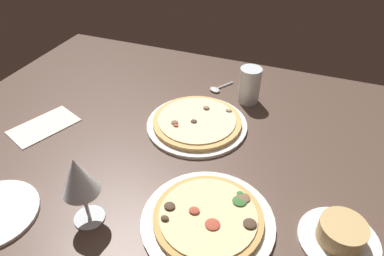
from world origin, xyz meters
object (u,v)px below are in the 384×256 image
wine_glass_far (78,178)px  paper_menu (44,126)px  ramekin_on_saucer (341,235)px  spoon (217,89)px  pizza_side (208,219)px  pizza_main (197,123)px  water_glass (249,88)px

wine_glass_far → paper_menu: (31.63, -23.04, -12.44)cm
ramekin_on_saucer → spoon: size_ratio=1.70×
pizza_side → ramekin_on_saucer: ramekin_on_saucer is taller
pizza_side → wine_glass_far: bearing=18.7°
pizza_main → paper_menu: bearing=21.4°
ramekin_on_saucer → paper_menu: size_ratio=0.89×
spoon → paper_menu: bearing=42.5°
paper_menu → pizza_side: bearing=-173.1°
pizza_main → wine_glass_far: (10.27, 39.50, 11.40)cm
ramekin_on_saucer → water_glass: bearing=-56.2°
pizza_main → spoon: size_ratio=3.04×
paper_menu → ramekin_on_saucer: bearing=-165.0°
spoon → ramekin_on_saucer: bearing=130.9°
ramekin_on_saucer → spoon: (41.14, -47.52, -1.68)cm
wine_glass_far → spoon: 62.94cm
pizza_side → wine_glass_far: wine_glass_far is taller
ramekin_on_saucer → wine_glass_far: bearing=14.8°
paper_menu → spoon: 56.13cm
pizza_main → water_glass: size_ratio=2.51×
paper_menu → spoon: (-41.37, -37.94, 0.31)cm
wine_glass_far → water_glass: (-21.06, -57.99, -7.56)cm
water_glass → paper_menu: size_ratio=0.63×
ramekin_on_saucer → wine_glass_far: (50.87, 13.47, 10.44)cm
water_glass → pizza_main: bearing=59.7°
water_glass → spoon: (11.32, -3.00, -4.57)cm
ramekin_on_saucer → paper_menu: bearing=-6.6°
ramekin_on_saucer → spoon: 62.87cm
pizza_side → water_glass: (3.40, -49.71, 3.86)cm
pizza_main → wine_glass_far: 42.37cm
paper_menu → water_glass: bearing=-124.8°
water_glass → spoon: size_ratio=1.21×
water_glass → spoon: 12.57cm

